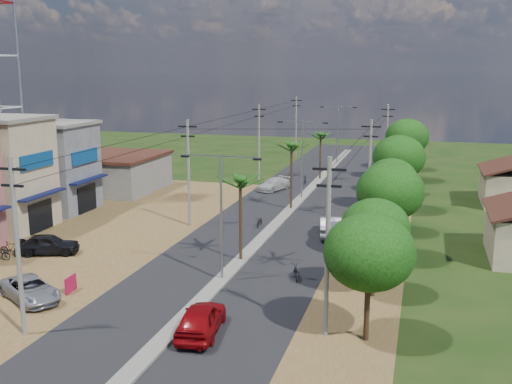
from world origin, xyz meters
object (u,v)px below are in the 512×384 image
Objects in this scene: car_red_near at (201,320)px; car_parked_dark at (48,245)px; moto_rider_east at (296,273)px; car_silver_mid at (331,226)px; car_parked_silver at (30,290)px; roadside_sign at (71,284)px; car_white_far at (274,185)px.

car_parked_dark is (-15.21, 9.37, -0.06)m from car_red_near.
car_silver_mid is at bearing -110.02° from moto_rider_east.
car_silver_mid is 23.21m from car_parked_silver.
car_silver_mid reaches higher than car_parked_dark.
moto_rider_east is at bearing 77.04° from car_silver_mid.
car_red_near is 17.87m from car_parked_dark.
car_red_near is at bearing 70.17° from car_silver_mid.
car_red_near is at bearing -65.58° from car_parked_silver.
car_red_near reaches higher than roadside_sign.
car_silver_mid is 18.65m from car_white_far.
car_red_near reaches higher than moto_rider_east.
car_white_far is at bearing 22.90° from car_parked_silver.
car_parked_silver is at bearing -171.09° from car_parked_dark.
roadside_sign is at bearing -156.22° from car_parked_dark.
roadside_sign is (5.71, -6.09, -0.23)m from car_parked_dark.
car_silver_mid is at bearing -80.61° from car_parked_dark.
car_parked_silver is (-10.98, 1.50, -0.15)m from car_red_near.
car_red_near reaches higher than car_parked_silver.
car_parked_dark is 3.53× the size of roadside_sign.
car_silver_mid is 20.91m from roadside_sign.
car_parked_silver is at bearing -77.57° from car_white_far.
car_parked_dark is (-4.23, 7.86, 0.09)m from car_parked_silver.
moto_rider_east is (18.12, -0.33, -0.27)m from car_parked_dark.
car_parked_silver is 3.80× the size of roadside_sign.
car_red_near is at bearing -141.00° from car_parked_dark.
roadside_sign is at bearing -26.30° from car_red_near.
car_white_far is 35.04m from car_parked_silver.
car_silver_mid is at bearing -40.08° from car_white_far.
car_parked_silver is (-5.67, -34.58, -0.00)m from car_white_far.
moto_rider_east is (13.88, 7.53, -0.18)m from car_parked_silver.
car_parked_dark is 8.36m from roadside_sign.
car_red_near is 11.09m from car_parked_silver.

